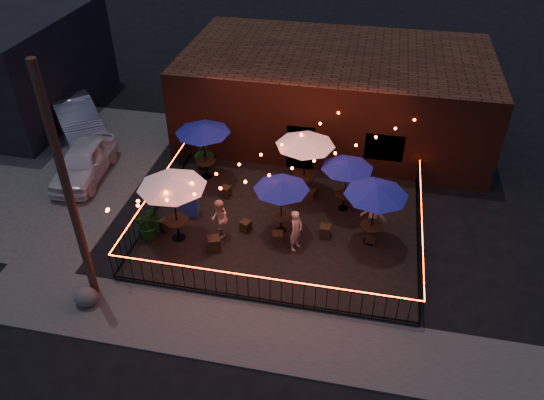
{
  "coord_description": "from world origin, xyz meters",
  "views": [
    {
      "loc": [
        2.8,
        -13.48,
        12.75
      ],
      "look_at": [
        -0.41,
        2.01,
        1.2
      ],
      "focal_mm": 35.0,
      "sensor_mm": 36.0,
      "label": 1
    }
  ],
  "objects_px": {
    "utility_pole": "(68,193)",
    "cafe_table_1": "(203,129)",
    "cafe_table_2": "(281,186)",
    "cafe_table_0": "(172,183)",
    "cafe_table_3": "(305,142)",
    "cafe_table_4": "(376,191)",
    "boulder": "(86,297)",
    "cooler": "(190,204)",
    "cafe_table_5": "(347,165)"
  },
  "relations": [
    {
      "from": "cafe_table_3",
      "to": "cafe_table_4",
      "type": "bearing_deg",
      "value": -42.85
    },
    {
      "from": "cafe_table_1",
      "to": "cafe_table_3",
      "type": "xyz_separation_m",
      "value": [
        4.24,
        -0.26,
        0.07
      ]
    },
    {
      "from": "cafe_table_1",
      "to": "utility_pole",
      "type": "bearing_deg",
      "value": -102.65
    },
    {
      "from": "cafe_table_0",
      "to": "cafe_table_3",
      "type": "xyz_separation_m",
      "value": [
        4.02,
        3.84,
        -0.07
      ]
    },
    {
      "from": "cafe_table_1",
      "to": "cafe_table_5",
      "type": "xyz_separation_m",
      "value": [
        5.96,
        -1.08,
        -0.29
      ]
    },
    {
      "from": "cafe_table_3",
      "to": "cafe_table_4",
      "type": "height_order",
      "value": "cafe_table_3"
    },
    {
      "from": "utility_pole",
      "to": "boulder",
      "type": "xyz_separation_m",
      "value": [
        0.01,
        -0.55,
        -3.67
      ]
    },
    {
      "from": "boulder",
      "to": "utility_pole",
      "type": "bearing_deg",
      "value": 91.21
    },
    {
      "from": "cafe_table_2",
      "to": "cafe_table_4",
      "type": "bearing_deg",
      "value": 0.48
    },
    {
      "from": "utility_pole",
      "to": "cafe_table_5",
      "type": "height_order",
      "value": "utility_pole"
    },
    {
      "from": "cafe_table_4",
      "to": "cafe_table_5",
      "type": "distance_m",
      "value": 2.16
    },
    {
      "from": "cafe_table_0",
      "to": "utility_pole",
      "type": "bearing_deg",
      "value": -121.03
    },
    {
      "from": "cafe_table_1",
      "to": "cafe_table_2",
      "type": "relative_size",
      "value": 1.2
    },
    {
      "from": "cafe_table_3",
      "to": "cooler",
      "type": "bearing_deg",
      "value": -149.52
    },
    {
      "from": "cafe_table_2",
      "to": "cafe_table_4",
      "type": "height_order",
      "value": "cafe_table_4"
    },
    {
      "from": "utility_pole",
      "to": "cafe_table_0",
      "type": "height_order",
      "value": "utility_pole"
    },
    {
      "from": "cafe_table_5",
      "to": "cooler",
      "type": "xyz_separation_m",
      "value": [
        -5.79,
        -1.57,
        -1.54
      ]
    },
    {
      "from": "utility_pole",
      "to": "cafe_table_5",
      "type": "bearing_deg",
      "value": 38.63
    },
    {
      "from": "cafe_table_1",
      "to": "cafe_table_3",
      "type": "relative_size",
      "value": 1.05
    },
    {
      "from": "cafe_table_4",
      "to": "cooler",
      "type": "xyz_separation_m",
      "value": [
        -6.91,
        0.26,
        -1.78
      ]
    },
    {
      "from": "cafe_table_5",
      "to": "cafe_table_4",
      "type": "bearing_deg",
      "value": -58.32
    },
    {
      "from": "cafe_table_3",
      "to": "boulder",
      "type": "distance_m",
      "value": 9.68
    },
    {
      "from": "boulder",
      "to": "cafe_table_0",
      "type": "bearing_deg",
      "value": 63.16
    },
    {
      "from": "cafe_table_5",
      "to": "boulder",
      "type": "relative_size",
      "value": 2.93
    },
    {
      "from": "utility_pole",
      "to": "cafe_table_4",
      "type": "xyz_separation_m",
      "value": [
        8.69,
        4.22,
        -1.61
      ]
    },
    {
      "from": "utility_pole",
      "to": "cafe_table_1",
      "type": "distance_m",
      "value": 7.47
    },
    {
      "from": "cafe_table_3",
      "to": "cafe_table_5",
      "type": "relative_size",
      "value": 1.04
    },
    {
      "from": "utility_pole",
      "to": "cafe_table_0",
      "type": "relative_size",
      "value": 2.63
    },
    {
      "from": "cafe_table_0",
      "to": "cafe_table_4",
      "type": "relative_size",
      "value": 1.2
    },
    {
      "from": "cafe_table_0",
      "to": "cafe_table_3",
      "type": "distance_m",
      "value": 5.56
    },
    {
      "from": "cafe_table_2",
      "to": "utility_pole",
      "type": "bearing_deg",
      "value": -142.26
    },
    {
      "from": "utility_pole",
      "to": "boulder",
      "type": "relative_size",
      "value": 9.46
    },
    {
      "from": "cafe_table_1",
      "to": "cafe_table_2",
      "type": "height_order",
      "value": "cafe_table_1"
    },
    {
      "from": "cafe_table_0",
      "to": "cafe_table_2",
      "type": "xyz_separation_m",
      "value": [
        3.59,
        1.17,
        -0.4
      ]
    },
    {
      "from": "utility_pole",
      "to": "cafe_table_2",
      "type": "relative_size",
      "value": 3.53
    },
    {
      "from": "cafe_table_2",
      "to": "cooler",
      "type": "height_order",
      "value": "cafe_table_2"
    },
    {
      "from": "cafe_table_5",
      "to": "cooler",
      "type": "height_order",
      "value": "cafe_table_5"
    },
    {
      "from": "cafe_table_4",
      "to": "cafe_table_0",
      "type": "bearing_deg",
      "value": -170.15
    },
    {
      "from": "cafe_table_4",
      "to": "cafe_table_5",
      "type": "xyz_separation_m",
      "value": [
        -1.13,
        1.83,
        -0.23
      ]
    },
    {
      "from": "cafe_table_0",
      "to": "boulder",
      "type": "bearing_deg",
      "value": -116.84
    },
    {
      "from": "cafe_table_4",
      "to": "boulder",
      "type": "distance_m",
      "value": 10.11
    },
    {
      "from": "utility_pole",
      "to": "cafe_table_3",
      "type": "height_order",
      "value": "utility_pole"
    },
    {
      "from": "cafe_table_2",
      "to": "cafe_table_3",
      "type": "relative_size",
      "value": 0.88
    },
    {
      "from": "cafe_table_1",
      "to": "cafe_table_5",
      "type": "height_order",
      "value": "cafe_table_1"
    },
    {
      "from": "cafe_table_4",
      "to": "cafe_table_2",
      "type": "bearing_deg",
      "value": -179.52
    },
    {
      "from": "cafe_table_0",
      "to": "cafe_table_5",
      "type": "xyz_separation_m",
      "value": [
        5.74,
        3.02,
        -0.42
      ]
    },
    {
      "from": "utility_pole",
      "to": "cafe_table_2",
      "type": "distance_m",
      "value": 7.09
    },
    {
      "from": "cafe_table_1",
      "to": "cooler",
      "type": "distance_m",
      "value": 3.23
    },
    {
      "from": "cafe_table_0",
      "to": "cafe_table_5",
      "type": "distance_m",
      "value": 6.5
    },
    {
      "from": "utility_pole",
      "to": "cafe_table_1",
      "type": "height_order",
      "value": "utility_pole"
    }
  ]
}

